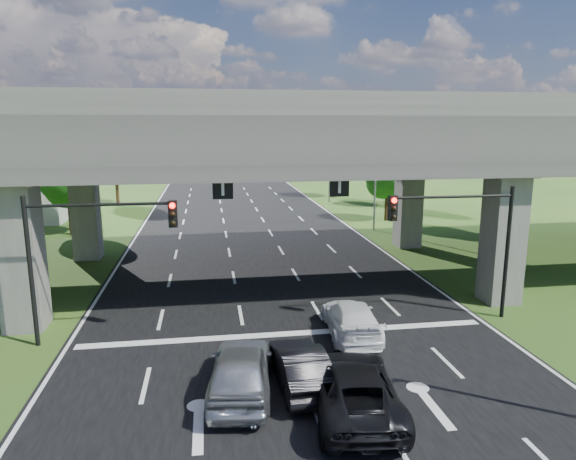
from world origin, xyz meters
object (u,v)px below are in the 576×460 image
object	(u,v)px
streetlight_far	(371,160)
streetlight_beyond	(327,150)
car_dark	(300,366)
signal_right	(464,229)
signal_left	(87,241)
car_white	(352,319)
car_trailing	(354,387)
car_silver	(241,369)

from	to	relation	value
streetlight_far	streetlight_beyond	bearing A→B (deg)	90.00
streetlight_beyond	car_dark	distance (m)	42.48
signal_right	signal_left	bearing A→B (deg)	180.00
signal_left	car_dark	world-z (taller)	signal_left
car_dark	car_white	size ratio (longest dim) A/B	0.88
streetlight_far	car_trailing	world-z (taller)	streetlight_far
streetlight_far	car_white	size ratio (longest dim) A/B	2.05
streetlight_far	car_trailing	size ratio (longest dim) A/B	1.85
signal_right	signal_left	size ratio (longest dim) A/B	1.00
car_silver	car_white	distance (m)	6.31
car_silver	car_dark	xyz separation A→B (m)	(1.98, 0.15, -0.13)
signal_right	streetlight_beyond	xyz separation A→B (m)	(2.27, 36.06, 1.66)
signal_right	car_dark	world-z (taller)	signal_right
car_silver	car_dark	size ratio (longest dim) A/B	1.15
signal_left	car_silver	bearing A→B (deg)	-41.68
car_white	streetlight_far	bearing A→B (deg)	-104.63
streetlight_beyond	car_trailing	world-z (taller)	streetlight_beyond
streetlight_far	car_white	xyz separation A→B (m)	(-7.49, -21.00, -5.11)
car_dark	signal_right	bearing A→B (deg)	-151.21
signal_right	streetlight_far	bearing A→B (deg)	83.53
car_silver	signal_right	bearing A→B (deg)	-146.36
streetlight_far	streetlight_beyond	world-z (taller)	same
signal_left	streetlight_far	distance (m)	26.95
signal_right	car_dark	bearing A→B (deg)	-149.17
car_trailing	car_dark	bearing A→B (deg)	-45.67
car_silver	car_white	xyz separation A→B (m)	(4.85, 4.03, -0.13)
car_dark	car_silver	bearing A→B (deg)	2.16
car_white	car_trailing	size ratio (longest dim) A/B	0.90
signal_right	car_dark	size ratio (longest dim) A/B	1.40
car_trailing	signal_right	bearing A→B (deg)	-129.58
streetlight_beyond	car_dark	xyz separation A→B (m)	(-10.36, -40.88, -5.11)
car_dark	streetlight_beyond	bearing A→B (deg)	-106.26
car_white	car_trailing	world-z (taller)	car_trailing
streetlight_beyond	car_white	size ratio (longest dim) A/B	2.05
signal_right	car_white	size ratio (longest dim) A/B	1.23
signal_left	car_trailing	bearing A→B (deg)	-36.29
car_silver	car_dark	bearing A→B (deg)	-168.44
streetlight_beyond	car_trailing	xyz separation A→B (m)	(-9.02, -42.60, -5.07)
signal_right	streetlight_beyond	bearing A→B (deg)	86.39
signal_left	car_silver	xyz separation A→B (m)	(5.58, -4.97, -3.32)
streetlight_beyond	car_white	bearing A→B (deg)	-101.44
signal_right	car_silver	xyz separation A→B (m)	(-10.07, -4.97, -3.32)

